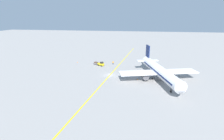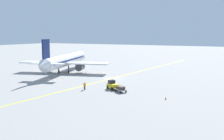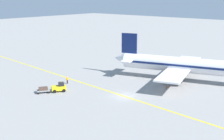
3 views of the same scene
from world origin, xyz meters
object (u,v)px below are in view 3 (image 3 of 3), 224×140
Objects in this scene: ground_crew_worker at (67,80)px; traffic_cone_near_nose at (168,87)px; baggage_tug_white at (59,87)px; baggage_cart_trailing at (43,89)px; airplane_at_gate at (183,65)px.

traffic_cone_near_nose is (-12.12, 19.24, -0.63)m from ground_crew_worker.
baggage_tug_white reaches higher than baggage_cart_trailing.
airplane_at_gate reaches higher than traffic_cone_near_nose.
airplane_at_gate is 10.44× the size of baggage_tug_white.
baggage_tug_white is (24.71, -15.58, -2.81)m from airplane_at_gate.
baggage_tug_white is 1.99× the size of ground_crew_worker.
baggage_cart_trailing is (27.49, -17.35, -2.95)m from airplane_at_gate.
baggage_cart_trailing is (2.79, -1.77, -0.14)m from baggage_tug_white.
ground_crew_worker is 3.05× the size of traffic_cone_near_nose.
ground_crew_worker reaches higher than traffic_cone_near_nose.
airplane_at_gate is 63.36× the size of traffic_cone_near_nose.
traffic_cone_near_nose is at bearing 122.20° from ground_crew_worker.
baggage_tug_white is at bearing -32.24° from airplane_at_gate.
airplane_at_gate is at bearing 147.74° from baggage_cart_trailing.
ground_crew_worker is at bearing -147.85° from baggage_tug_white.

